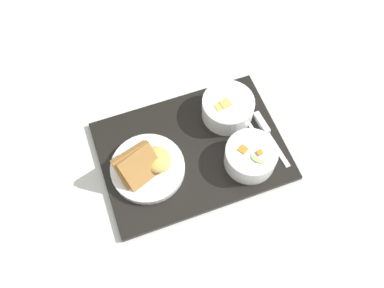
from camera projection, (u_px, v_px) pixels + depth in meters
name	position (u px, v px, depth m)	size (l,w,h in m)	color
ground_plane	(192.00, 152.00, 1.01)	(4.00, 4.00, 0.00)	silver
serving_tray	(192.00, 151.00, 1.01)	(0.48, 0.37, 0.01)	black
bowl_salad	(251.00, 156.00, 0.96)	(0.12, 0.12, 0.06)	white
bowl_soup	(228.00, 107.00, 1.02)	(0.13, 0.13, 0.06)	white
plate_main	(146.00, 166.00, 0.96)	(0.18, 0.18, 0.09)	white
knife	(265.00, 128.00, 1.02)	(0.02, 0.16, 0.02)	silver
spoon	(256.00, 135.00, 1.01)	(0.03, 0.16, 0.01)	silver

